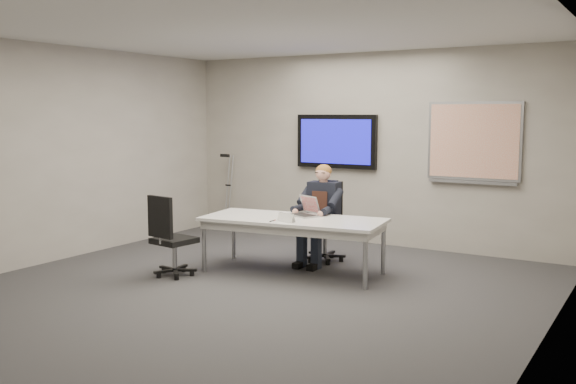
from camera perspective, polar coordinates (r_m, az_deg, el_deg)
The scene contains 16 objects.
floor at distance 7.12m, azimuth -3.06°, elevation -8.62°, with size 6.00×6.00×0.02m, color #333336.
ceiling at distance 6.92m, azimuth -3.22°, elevation 14.32°, with size 6.00×6.00×0.02m, color silver.
wall_back at distance 9.50m, azimuth 7.14°, elevation 3.83°, with size 6.00×0.02×2.80m, color gray.
wall_front at distance 4.73m, azimuth -24.11°, elevation 0.11°, with size 6.00×0.02×2.80m, color gray.
wall_left at distance 8.92m, azimuth -19.29°, elevation 3.29°, with size 0.02×6.00×2.80m, color gray.
wall_right at distance 5.75m, azimuth 22.38°, elevation 1.32°, with size 0.02×6.00×2.80m, color gray.
conference_table at distance 7.70m, azimuth 0.46°, elevation -2.89°, with size 2.28×1.20×0.67m.
tv_display at distance 9.66m, azimuth 4.31°, elevation 4.51°, with size 1.30×0.09×0.80m.
whiteboard at distance 8.95m, azimuth 16.20°, elevation 4.25°, with size 1.25×0.08×1.10m.
office_chair_far at distance 8.42m, azimuth 3.34°, elevation -3.94°, with size 0.63×0.63×1.03m.
office_chair_near at distance 7.71m, azimuth -10.30°, elevation -5.20°, with size 0.52×0.52×0.97m.
seated_person at distance 8.17m, azimuth 2.66°, elevation -2.90°, with size 0.41×0.71×1.27m.
crutch at distance 10.64m, azimuth -5.29°, elevation 0.11°, with size 0.17×0.26×1.29m, color #ACAFB4, non-canonical shape.
laptop at distance 7.87m, azimuth 1.64°, elevation -1.67°, with size 0.40×0.43×0.24m.
name_tent at distance 7.43m, azimuth -0.14°, elevation -2.27°, with size 0.25×0.07×0.10m, color white, non-canonical shape.
pen at distance 7.47m, azimuth -1.38°, elevation -2.57°, with size 0.01×0.01×0.13m, color black.
Camera 1 is at (3.87, -5.66, 1.92)m, focal length 40.00 mm.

